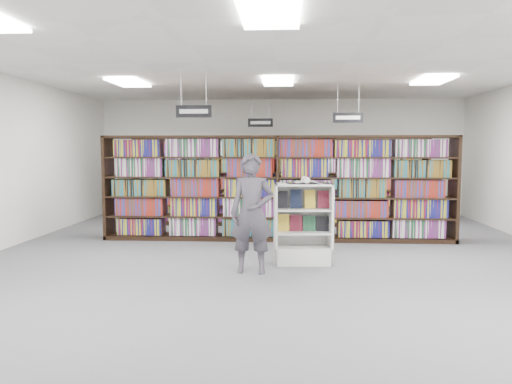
# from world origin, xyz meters

# --- Properties ---
(floor) EXTENTS (12.00, 12.00, 0.00)m
(floor) POSITION_xyz_m (0.00, 0.00, 0.00)
(floor) COLOR #4A4A4F
(floor) RESTS_ON ground
(ceiling) EXTENTS (10.00, 12.00, 0.10)m
(ceiling) POSITION_xyz_m (0.00, 0.00, 3.20)
(ceiling) COLOR white
(ceiling) RESTS_ON wall_back
(wall_back) EXTENTS (10.00, 0.10, 3.20)m
(wall_back) POSITION_xyz_m (0.00, 6.00, 1.60)
(wall_back) COLOR white
(wall_back) RESTS_ON ground
(wall_front) EXTENTS (10.00, 0.10, 3.20)m
(wall_front) POSITION_xyz_m (0.00, -6.00, 1.60)
(wall_front) COLOR white
(wall_front) RESTS_ON ground
(bookshelf_row_near) EXTENTS (7.00, 0.60, 2.10)m
(bookshelf_row_near) POSITION_xyz_m (0.00, 2.00, 1.05)
(bookshelf_row_near) COLOR black
(bookshelf_row_near) RESTS_ON floor
(bookshelf_row_mid) EXTENTS (7.00, 0.60, 2.10)m
(bookshelf_row_mid) POSITION_xyz_m (0.00, 4.00, 1.05)
(bookshelf_row_mid) COLOR black
(bookshelf_row_mid) RESTS_ON floor
(bookshelf_row_far) EXTENTS (7.00, 0.60, 2.10)m
(bookshelf_row_far) POSITION_xyz_m (0.00, 5.70, 1.05)
(bookshelf_row_far) COLOR black
(bookshelf_row_far) RESTS_ON floor
(aisle_sign_left) EXTENTS (0.65, 0.02, 0.80)m
(aisle_sign_left) POSITION_xyz_m (-1.50, 1.00, 2.53)
(aisle_sign_left) COLOR #B2B2B7
(aisle_sign_left) RESTS_ON ceiling
(aisle_sign_right) EXTENTS (0.65, 0.02, 0.80)m
(aisle_sign_right) POSITION_xyz_m (1.50, 3.00, 2.53)
(aisle_sign_right) COLOR #B2B2B7
(aisle_sign_right) RESTS_ON ceiling
(aisle_sign_center) EXTENTS (0.65, 0.02, 0.80)m
(aisle_sign_center) POSITION_xyz_m (-0.50, 5.00, 2.53)
(aisle_sign_center) COLOR #B2B2B7
(aisle_sign_center) RESTS_ON ceiling
(troffer_front_center) EXTENTS (0.60, 1.20, 0.04)m
(troffer_front_center) POSITION_xyz_m (0.00, -3.00, 3.16)
(troffer_front_center) COLOR white
(troffer_front_center) RESTS_ON ceiling
(troffer_back_left) EXTENTS (0.60, 1.20, 0.04)m
(troffer_back_left) POSITION_xyz_m (-3.00, 2.00, 3.16)
(troffer_back_left) COLOR white
(troffer_back_left) RESTS_ON ceiling
(troffer_back_center) EXTENTS (0.60, 1.20, 0.04)m
(troffer_back_center) POSITION_xyz_m (0.00, 2.00, 3.16)
(troffer_back_center) COLOR white
(troffer_back_center) RESTS_ON ceiling
(troffer_back_right) EXTENTS (0.60, 1.20, 0.04)m
(troffer_back_right) POSITION_xyz_m (3.00, 2.00, 3.16)
(troffer_back_right) COLOR white
(troffer_back_right) RESTS_ON ceiling
(endcap_display) EXTENTS (0.95, 0.53, 1.29)m
(endcap_display) POSITION_xyz_m (0.44, -0.03, 0.45)
(endcap_display) COLOR silver
(endcap_display) RESTS_ON floor
(open_book) EXTENTS (0.69, 0.44, 0.13)m
(open_book) POSITION_xyz_m (0.49, -0.04, 1.32)
(open_book) COLOR black
(open_book) RESTS_ON endcap_display
(shopper) EXTENTS (0.66, 0.45, 1.77)m
(shopper) POSITION_xyz_m (-0.33, -0.70, 0.89)
(shopper) COLOR #434049
(shopper) RESTS_ON floor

